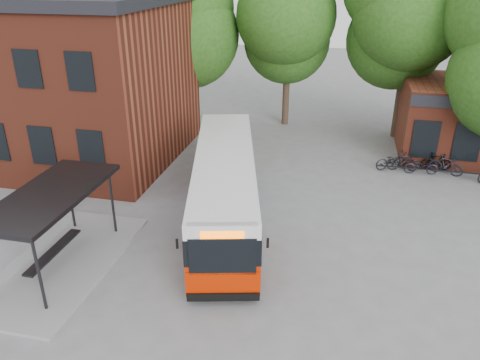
% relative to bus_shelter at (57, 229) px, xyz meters
% --- Properties ---
extents(ground, '(100.00, 100.00, 0.00)m').
position_rel_bus_shelter_xyz_m(ground, '(4.50, 1.00, -1.45)').
color(ground, slate).
extents(station_building, '(18.40, 10.40, 8.50)m').
position_rel_bus_shelter_xyz_m(station_building, '(-8.50, 10.00, 2.80)').
color(station_building, maroon).
rests_on(station_building, ground).
extents(bus_shelter, '(3.60, 7.00, 2.90)m').
position_rel_bus_shelter_xyz_m(bus_shelter, '(0.00, 0.00, 0.00)').
color(bus_shelter, '#232326').
rests_on(bus_shelter, ground).
extents(bike_rail, '(5.20, 0.10, 0.38)m').
position_rel_bus_shelter_xyz_m(bike_rail, '(13.78, 11.00, -1.26)').
color(bike_rail, '#232326').
rests_on(bike_rail, ground).
extents(tree_0, '(7.92, 7.92, 11.00)m').
position_rel_bus_shelter_xyz_m(tree_0, '(-1.50, 17.00, 4.05)').
color(tree_0, '#214B14').
rests_on(tree_0, ground).
extents(tree_1, '(7.92, 7.92, 10.40)m').
position_rel_bus_shelter_xyz_m(tree_1, '(5.50, 18.00, 3.75)').
color(tree_1, '#214B14').
rests_on(tree_1, ground).
extents(tree_2, '(7.92, 7.92, 11.00)m').
position_rel_bus_shelter_xyz_m(tree_2, '(12.50, 17.00, 4.05)').
color(tree_2, '#214B14').
rests_on(tree_2, ground).
extents(city_bus, '(5.03, 11.54, 2.87)m').
position_rel_bus_shelter_xyz_m(city_bus, '(4.82, 4.53, -0.01)').
color(city_bus, '#C11F00').
rests_on(city_bus, ground).
extents(bicycle_0, '(2.02, 1.36, 1.00)m').
position_rel_bus_shelter_xyz_m(bicycle_0, '(12.04, 11.50, -0.95)').
color(bicycle_0, black).
rests_on(bicycle_0, ground).
extents(bicycle_1, '(1.67, 0.59, 0.98)m').
position_rel_bus_shelter_xyz_m(bicycle_1, '(12.54, 11.44, -0.96)').
color(bicycle_1, black).
rests_on(bicycle_1, ground).
extents(bicycle_2, '(1.70, 0.72, 0.87)m').
position_rel_bus_shelter_xyz_m(bicycle_2, '(13.39, 11.20, -1.01)').
color(bicycle_2, '#21212D').
rests_on(bicycle_2, ground).
extents(bicycle_3, '(1.62, 0.64, 0.95)m').
position_rel_bus_shelter_xyz_m(bicycle_3, '(14.20, 11.90, -0.98)').
color(bicycle_3, black).
rests_on(bicycle_3, ground).
extents(bicycle_5, '(1.73, 1.06, 1.00)m').
position_rel_bus_shelter_xyz_m(bicycle_5, '(14.63, 11.44, -0.95)').
color(bicycle_5, black).
rests_on(bicycle_5, ground).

